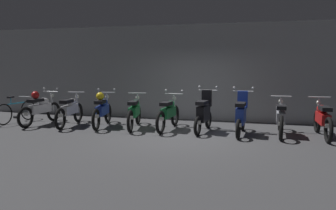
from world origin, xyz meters
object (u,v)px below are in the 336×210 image
(motorbike_slot_1, at_px, (70,110))
(bicycle, at_px, (16,112))
(motorbike_slot_3, at_px, (134,112))
(motorbike_slot_6, at_px, (241,115))
(motorbike_slot_0, at_px, (40,108))
(motorbike_slot_5, at_px, (204,113))
(motorbike_slot_4, at_px, (169,113))
(motorbike_slot_8, at_px, (323,119))
(motorbike_slot_2, at_px, (102,110))
(motorbike_slot_7, at_px, (281,117))

(motorbike_slot_1, relative_size, bicycle, 1.13)
(motorbike_slot_3, relative_size, motorbike_slot_6, 1.15)
(motorbike_slot_0, height_order, bicycle, motorbike_slot_0)
(motorbike_slot_1, bearing_deg, bicycle, 177.66)
(bicycle, bearing_deg, motorbike_slot_5, 0.66)
(motorbike_slot_3, xyz_separation_m, motorbike_slot_4, (1.05, 0.04, 0.00))
(motorbike_slot_1, bearing_deg, motorbike_slot_8, 1.59)
(motorbike_slot_0, distance_m, motorbike_slot_6, 6.27)
(motorbike_slot_2, bearing_deg, bicycle, -179.27)
(motorbike_slot_2, bearing_deg, motorbike_slot_4, 1.95)
(motorbike_slot_2, bearing_deg, motorbike_slot_6, -1.24)
(motorbike_slot_4, height_order, motorbike_slot_7, motorbike_slot_4)
(motorbike_slot_8, bearing_deg, motorbike_slot_0, -178.39)
(motorbike_slot_2, relative_size, motorbike_slot_5, 1.15)
(motorbike_slot_0, xyz_separation_m, motorbike_slot_8, (8.36, 0.23, -0.04))
(motorbike_slot_5, bearing_deg, motorbike_slot_0, -177.96)
(motorbike_slot_1, height_order, motorbike_slot_6, motorbike_slot_6)
(motorbike_slot_1, height_order, motorbike_slot_2, motorbike_slot_2)
(bicycle, bearing_deg, motorbike_slot_8, 0.73)
(motorbike_slot_6, bearing_deg, motorbike_slot_5, 173.30)
(motorbike_slot_0, height_order, motorbike_slot_8, motorbike_slot_0)
(motorbike_slot_3, bearing_deg, motorbike_slot_8, 0.57)
(motorbike_slot_5, bearing_deg, motorbike_slot_3, -179.90)
(motorbike_slot_1, distance_m, motorbike_slot_2, 1.05)
(motorbike_slot_1, xyz_separation_m, motorbike_slot_6, (5.23, 0.03, 0.04))
(motorbike_slot_5, xyz_separation_m, motorbike_slot_8, (3.13, 0.05, -0.04))
(motorbike_slot_3, relative_size, motorbike_slot_7, 0.99)
(motorbike_slot_3, bearing_deg, motorbike_slot_4, 2.34)
(bicycle, bearing_deg, motorbike_slot_2, 0.73)
(motorbike_slot_7, bearing_deg, motorbike_slot_0, -178.12)
(motorbike_slot_6, distance_m, motorbike_slot_8, 2.09)
(motorbike_slot_4, xyz_separation_m, motorbike_slot_6, (2.09, -0.16, 0.04))
(motorbike_slot_1, bearing_deg, motorbike_slot_5, 2.12)
(motorbike_slot_0, height_order, motorbike_slot_3, motorbike_slot_0)
(motorbike_slot_4, xyz_separation_m, motorbike_slot_8, (4.18, 0.01, -0.00))
(motorbike_slot_6, distance_m, bicycle, 7.28)
(motorbike_slot_5, bearing_deg, motorbike_slot_4, 177.85)
(motorbike_slot_3, xyz_separation_m, bicycle, (-4.13, -0.07, -0.13))
(motorbike_slot_2, height_order, motorbike_slot_4, same)
(motorbike_slot_6, distance_m, motorbike_slot_7, 1.06)
(motorbike_slot_7, xyz_separation_m, motorbike_slot_8, (1.04, -0.01, 0.00))
(motorbike_slot_3, height_order, motorbike_slot_6, motorbike_slot_6)
(motorbike_slot_3, distance_m, motorbike_slot_6, 3.14)
(motorbike_slot_1, distance_m, motorbike_slot_6, 5.23)
(motorbike_slot_2, relative_size, bicycle, 1.12)
(motorbike_slot_3, bearing_deg, motorbike_slot_0, -176.65)
(motorbike_slot_3, distance_m, motorbike_slot_5, 2.10)
(motorbike_slot_5, height_order, bicycle, motorbike_slot_5)
(motorbike_slot_0, relative_size, motorbike_slot_1, 1.00)
(motorbike_slot_1, distance_m, motorbike_slot_7, 6.28)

